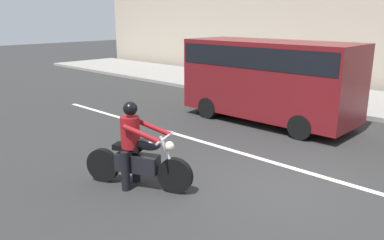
% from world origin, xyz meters
% --- Properties ---
extents(ground_plane, '(80.00, 80.00, 0.00)m').
position_xyz_m(ground_plane, '(0.00, 0.00, 0.00)').
color(ground_plane, '#2B2B2B').
extents(lane_marking_stripe, '(18.00, 0.14, 0.01)m').
position_xyz_m(lane_marking_stripe, '(-0.02, 0.90, 0.00)').
color(lane_marking_stripe, silver).
rests_on(lane_marking_stripe, ground_plane).
extents(motorcycle_with_rider_crimson, '(1.96, 1.03, 1.58)m').
position_xyz_m(motorcycle_with_rider_crimson, '(-2.02, -1.82, 0.65)').
color(motorcycle_with_rider_crimson, black).
rests_on(motorcycle_with_rider_crimson, ground_plane).
extents(parked_van_maroon, '(4.96, 1.96, 2.34)m').
position_xyz_m(parked_van_maroon, '(-2.77, 3.62, 1.36)').
color(parked_van_maroon, maroon).
rests_on(parked_van_maroon, ground_plane).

